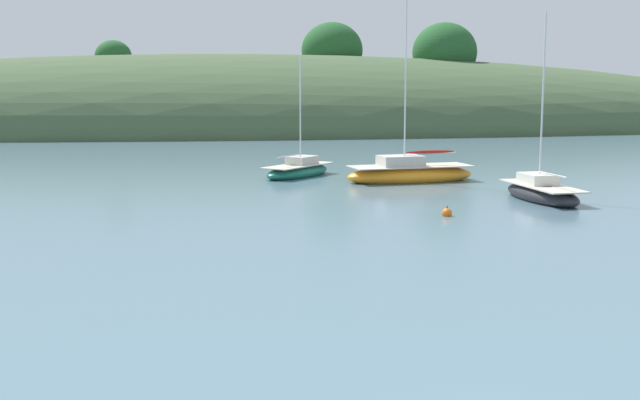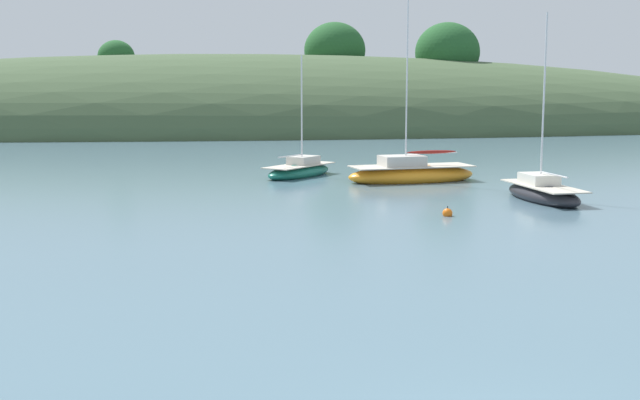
# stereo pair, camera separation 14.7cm
# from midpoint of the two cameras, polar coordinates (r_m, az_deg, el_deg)

# --- Properties ---
(far_shoreline_hill) EXTENTS (150.00, 36.00, 22.91)m
(far_shoreline_hill) POSITION_cam_midpoint_polar(r_m,az_deg,el_deg) (99.91, -5.43, 4.99)
(far_shoreline_hill) COLOR #425638
(far_shoreline_hill) RESTS_ON ground
(sailboat_grey_yawl) EXTENTS (5.46, 5.87, 7.67)m
(sailboat_grey_yawl) POSITION_cam_midpoint_polar(r_m,az_deg,el_deg) (49.92, -1.37, 2.11)
(sailboat_grey_yawl) COLOR #196B56
(sailboat_grey_yawl) RESTS_ON ground
(sailboat_navy_dinghy) EXTENTS (8.12, 3.74, 10.91)m
(sailboat_navy_dinghy) POSITION_cam_midpoint_polar(r_m,az_deg,el_deg) (47.57, 6.56, 1.88)
(sailboat_navy_dinghy) COLOR orange
(sailboat_navy_dinghy) RESTS_ON ground
(sailboat_blue_center) EXTENTS (2.53, 6.37, 9.37)m
(sailboat_blue_center) POSITION_cam_midpoint_polar(r_m,az_deg,el_deg) (41.12, 15.65, 0.52)
(sailboat_blue_center) COLOR #232328
(sailboat_blue_center) RESTS_ON ground
(mooring_buoy_channel) EXTENTS (0.44, 0.44, 0.54)m
(mooring_buoy_channel) POSITION_cam_midpoint_polar(r_m,az_deg,el_deg) (35.35, 9.17, -0.94)
(mooring_buoy_channel) COLOR orange
(mooring_buoy_channel) RESTS_ON ground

